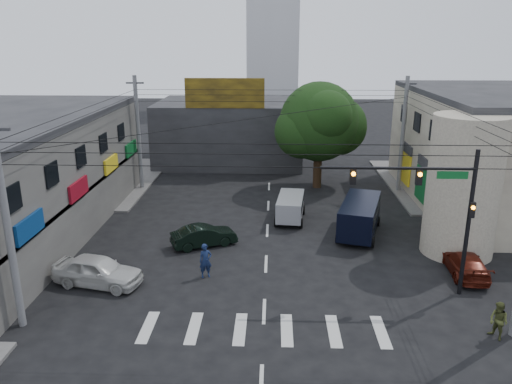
# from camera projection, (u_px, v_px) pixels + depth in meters

# --- Properties ---
(ground) EXTENTS (160.00, 160.00, 0.00)m
(ground) POSITION_uv_depth(u_px,v_px,m) (265.00, 281.00, 25.67)
(ground) COLOR black
(ground) RESTS_ON ground
(sidewalk_far_left) EXTENTS (16.00, 16.00, 0.15)m
(sidewalk_far_left) POSITION_uv_depth(u_px,v_px,m) (63.00, 180.00, 43.45)
(sidewalk_far_left) COLOR #514F4C
(sidewalk_far_left) RESTS_ON ground
(sidewalk_far_right) EXTENTS (16.00, 16.00, 0.15)m
(sidewalk_far_right) POSITION_uv_depth(u_px,v_px,m) (482.00, 184.00, 42.20)
(sidewalk_far_right) COLOR #514F4C
(sidewalk_far_right) RESTS_ON ground
(corner_column) EXTENTS (4.00, 4.00, 8.00)m
(corner_column) POSITION_uv_depth(u_px,v_px,m) (463.00, 186.00, 27.92)
(corner_column) COLOR gray
(corner_column) RESTS_ON ground
(building_far) EXTENTS (14.00, 10.00, 6.00)m
(building_far) POSITION_uv_depth(u_px,v_px,m) (230.00, 132.00, 49.73)
(building_far) COLOR #232326
(building_far) RESTS_ON ground
(billboard) EXTENTS (7.00, 0.30, 2.60)m
(billboard) POSITION_uv_depth(u_px,v_px,m) (225.00, 93.00, 43.78)
(billboard) COLOR olive
(billboard) RESTS_ON building_far
(street_tree) EXTENTS (6.40, 6.40, 8.70)m
(street_tree) POSITION_uv_depth(u_px,v_px,m) (319.00, 122.00, 40.13)
(street_tree) COLOR black
(street_tree) RESTS_ON ground
(traffic_gantry) EXTENTS (7.10, 0.35, 7.20)m
(traffic_gantry) POSITION_uv_depth(u_px,v_px,m) (435.00, 199.00, 23.01)
(traffic_gantry) COLOR black
(traffic_gantry) RESTS_ON ground
(utility_pole_near_left) EXTENTS (0.32, 0.32, 9.20)m
(utility_pole_near_left) POSITION_uv_depth(u_px,v_px,m) (7.00, 226.00, 20.37)
(utility_pole_near_left) COLOR #59595B
(utility_pole_near_left) RESTS_ON ground
(utility_pole_far_left) EXTENTS (0.32, 0.32, 9.20)m
(utility_pole_far_left) POSITION_uv_depth(u_px,v_px,m) (138.00, 134.00, 39.94)
(utility_pole_far_left) COLOR #59595B
(utility_pole_far_left) RESTS_ON ground
(utility_pole_far_right) EXTENTS (0.32, 0.32, 9.20)m
(utility_pole_far_right) POSITION_uv_depth(u_px,v_px,m) (403.00, 136.00, 39.21)
(utility_pole_far_right) COLOR #59595B
(utility_pole_far_right) RESTS_ON ground
(dark_sedan) EXTENTS (4.28, 4.91, 1.28)m
(dark_sedan) POSITION_uv_depth(u_px,v_px,m) (204.00, 236.00, 29.80)
(dark_sedan) COLOR black
(dark_sedan) RESTS_ON ground
(white_compact) EXTENTS (3.75, 5.30, 1.54)m
(white_compact) POSITION_uv_depth(u_px,v_px,m) (98.00, 271.00, 25.04)
(white_compact) COLOR beige
(white_compact) RESTS_ON ground
(maroon_sedan) EXTENTS (2.17, 4.40, 1.22)m
(maroon_sedan) POSITION_uv_depth(u_px,v_px,m) (465.00, 263.00, 26.25)
(maroon_sedan) COLOR #48130A
(maroon_sedan) RESTS_ON ground
(silver_minivan) EXTENTS (4.28, 2.48, 1.69)m
(silver_minivan) POSITION_uv_depth(u_px,v_px,m) (290.00, 208.00, 33.95)
(silver_minivan) COLOR #A7A8AF
(silver_minivan) RESTS_ON ground
(navy_van) EXTENTS (6.56, 4.97, 2.18)m
(navy_van) POSITION_uv_depth(u_px,v_px,m) (359.00, 218.00, 31.46)
(navy_van) COLOR black
(navy_van) RESTS_ON ground
(traffic_officer) EXTENTS (0.97, 0.90, 1.84)m
(traffic_officer) POSITION_uv_depth(u_px,v_px,m) (206.00, 261.00, 25.82)
(traffic_officer) COLOR #121D3F
(traffic_officer) RESTS_ON ground
(pedestrian_olive) EXTENTS (1.32, 1.29, 1.64)m
(pedestrian_olive) POSITION_uv_depth(u_px,v_px,m) (498.00, 321.00, 20.51)
(pedestrian_olive) COLOR #3E4520
(pedestrian_olive) RESTS_ON ground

